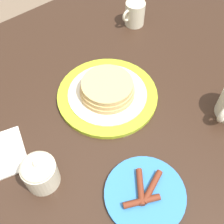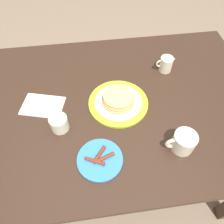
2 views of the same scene
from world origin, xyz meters
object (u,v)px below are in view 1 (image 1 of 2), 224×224
pancake_plate (107,92)px  creamer_pitcher (135,13)px  sugar_bowl (40,172)px  side_plate_bacon (145,194)px

pancake_plate → creamer_pitcher: (-0.28, -0.19, 0.02)m
pancake_plate → sugar_bowl: size_ratio=2.95×
pancake_plate → side_plate_bacon: bearing=67.1°
pancake_plate → creamer_pitcher: size_ratio=2.73×
pancake_plate → sugar_bowl: bearing=20.0°
creamer_pitcher → sugar_bowl: size_ratio=1.08×
creamer_pitcher → sugar_bowl: bearing=28.0°
creamer_pitcher → sugar_bowl: (0.54, 0.29, 0.00)m
sugar_bowl → creamer_pitcher: bearing=-152.0°
side_plate_bacon → creamer_pitcher: creamer_pitcher is taller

